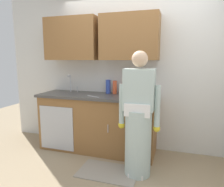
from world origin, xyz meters
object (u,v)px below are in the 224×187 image
object	(u,v)px
sink	(69,94)
person_at_sink	(138,124)
bottle_water_short	(108,87)
bottle_soap	(123,89)
knife_on_counter	(93,96)
bottle_water_tall	(138,89)
bottle_cleaner_spray	(115,87)
cup_by_sink	(128,96)

from	to	relation	value
sink	person_at_sink	world-z (taller)	person_at_sink
bottle_water_short	bottle_soap	xyz separation A→B (m)	(0.25, 0.05, -0.03)
bottle_soap	knife_on_counter	xyz separation A→B (m)	(-0.37, -0.41, -0.08)
knife_on_counter	person_at_sink	bearing A→B (deg)	-1.56
bottle_water_tall	bottle_cleaner_spray	world-z (taller)	same
bottle_water_tall	bottle_soap	distance (m)	0.28
sink	cup_by_sink	xyz separation A→B (m)	(1.09, -0.18, 0.05)
bottle_cleaner_spray	bottle_soap	size ratio (longest dim) A/B	1.34
bottle_cleaner_spray	sink	bearing A→B (deg)	-167.04
person_at_sink	bottle_water_short	size ratio (longest dim) A/B	6.98
bottle_water_tall	bottle_cleaner_spray	size ratio (longest dim) A/B	1.00
sink	bottle_water_tall	bearing A→B (deg)	6.72
bottle_water_short	sink	bearing A→B (deg)	-164.46
sink	bottle_soap	distance (m)	0.93
bottle_water_tall	knife_on_counter	bearing A→B (deg)	-153.22
person_at_sink	knife_on_counter	size ratio (longest dim) A/B	6.75
bottle_water_tall	bottle_soap	size ratio (longest dim) A/B	1.33
bottle_cleaner_spray	bottle_soap	bearing A→B (deg)	22.26
cup_by_sink	bottle_water_short	bearing A→B (deg)	140.68
person_at_sink	bottle_water_tall	distance (m)	0.81
cup_by_sink	bottle_soap	bearing A→B (deg)	115.10
sink	bottle_water_tall	distance (m)	1.18
bottle_water_tall	bottle_soap	xyz separation A→B (m)	(-0.27, 0.09, -0.03)
knife_on_counter	bottle_cleaner_spray	bearing A→B (deg)	80.86
sink	bottle_water_short	xyz separation A→B (m)	(0.65, 0.18, 0.13)
bottle_cleaner_spray	bottle_soap	world-z (taller)	bottle_cleaner_spray
person_at_sink	bottle_soap	xyz separation A→B (m)	(-0.42, 0.80, 0.33)
bottle_soap	bottle_cleaner_spray	bearing A→B (deg)	-157.74
bottle_soap	knife_on_counter	size ratio (longest dim) A/B	0.68
person_at_sink	bottle_cleaner_spray	bearing A→B (deg)	126.19
cup_by_sink	knife_on_counter	bearing A→B (deg)	-179.12
bottle_water_short	cup_by_sink	distance (m)	0.57
bottle_water_tall	bottle_water_short	world-z (taller)	bottle_water_short
bottle_cleaner_spray	knife_on_counter	bearing A→B (deg)	-123.67
sink	cup_by_sink	world-z (taller)	sink
cup_by_sink	knife_on_counter	xyz separation A→B (m)	(-0.56, -0.01, -0.04)
bottle_water_tall	cup_by_sink	size ratio (longest dim) A/B	2.70
bottle_soap	person_at_sink	bearing A→B (deg)	-62.47
sink	knife_on_counter	xyz separation A→B (m)	(0.53, -0.18, 0.02)
cup_by_sink	knife_on_counter	size ratio (longest dim) A/B	0.34
bottle_water_short	bottle_cleaner_spray	world-z (taller)	bottle_water_short
bottle_water_short	bottle_cleaner_spray	bearing A→B (deg)	-2.15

